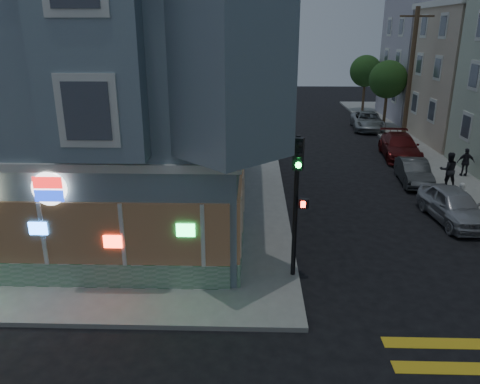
{
  "coord_description": "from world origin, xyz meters",
  "views": [
    {
      "loc": [
        1.48,
        -8.69,
        7.73
      ],
      "look_at": [
        1.01,
        6.89,
        2.3
      ],
      "focal_mm": 35.0,
      "sensor_mm": 36.0,
      "label": 1
    }
  ],
  "objects_px": {
    "utility_pole": "(410,75)",
    "parked_car_d": "(367,121)",
    "street_tree_far": "(366,71)",
    "traffic_signal": "(297,185)",
    "fire_hydrant": "(462,190)",
    "pedestrian_a": "(448,170)",
    "parked_car_b": "(414,172)",
    "parked_car_c": "(400,147)",
    "parked_car_a": "(453,205)",
    "street_tree_near": "(388,80)",
    "pedestrian_b": "(466,162)"
  },
  "relations": [
    {
      "from": "utility_pole",
      "to": "parked_car_d",
      "type": "relative_size",
      "value": 1.76
    },
    {
      "from": "street_tree_far",
      "to": "traffic_signal",
      "type": "height_order",
      "value": "street_tree_far"
    },
    {
      "from": "fire_hydrant",
      "to": "parked_car_d",
      "type": "bearing_deg",
      "value": 92.03
    },
    {
      "from": "pedestrian_a",
      "to": "fire_hydrant",
      "type": "height_order",
      "value": "pedestrian_a"
    },
    {
      "from": "parked_car_b",
      "to": "traffic_signal",
      "type": "distance_m",
      "value": 12.84
    },
    {
      "from": "utility_pole",
      "to": "parked_car_c",
      "type": "height_order",
      "value": "utility_pole"
    },
    {
      "from": "utility_pole",
      "to": "parked_car_a",
      "type": "xyz_separation_m",
      "value": [
        -2.07,
        -14.02,
        -4.08
      ]
    },
    {
      "from": "pedestrian_a",
      "to": "parked_car_a",
      "type": "relative_size",
      "value": 0.43
    },
    {
      "from": "parked_car_d",
      "to": "fire_hydrant",
      "type": "height_order",
      "value": "parked_car_d"
    },
    {
      "from": "pedestrian_a",
      "to": "traffic_signal",
      "type": "xyz_separation_m",
      "value": [
        -8.48,
        -9.36,
        2.22
      ]
    },
    {
      "from": "parked_car_c",
      "to": "traffic_signal",
      "type": "bearing_deg",
      "value": -111.3
    },
    {
      "from": "street_tree_far",
      "to": "traffic_signal",
      "type": "xyz_separation_m",
      "value": [
        -9.38,
        -33.18,
        -0.66
      ]
    },
    {
      "from": "utility_pole",
      "to": "parked_car_d",
      "type": "bearing_deg",
      "value": 103.65
    },
    {
      "from": "street_tree_near",
      "to": "parked_car_b",
      "type": "xyz_separation_m",
      "value": [
        -2.26,
        -14.82,
        -3.3
      ]
    },
    {
      "from": "street_tree_near",
      "to": "parked_car_c",
      "type": "relative_size",
      "value": 1.03
    },
    {
      "from": "street_tree_near",
      "to": "utility_pole",
      "type": "bearing_deg",
      "value": -91.91
    },
    {
      "from": "parked_car_c",
      "to": "pedestrian_b",
      "type": "bearing_deg",
      "value": -56.0
    },
    {
      "from": "street_tree_far",
      "to": "parked_car_a",
      "type": "relative_size",
      "value": 1.25
    },
    {
      "from": "pedestrian_a",
      "to": "parked_car_a",
      "type": "bearing_deg",
      "value": 74.65
    },
    {
      "from": "traffic_signal",
      "to": "parked_car_c",
      "type": "bearing_deg",
      "value": 80.56
    },
    {
      "from": "street_tree_far",
      "to": "parked_car_d",
      "type": "distance_m",
      "value": 9.35
    },
    {
      "from": "street_tree_far",
      "to": "pedestrian_b",
      "type": "bearing_deg",
      "value": -87.9
    },
    {
      "from": "parked_car_d",
      "to": "traffic_signal",
      "type": "relative_size",
      "value": 1.1
    },
    {
      "from": "street_tree_far",
      "to": "pedestrian_b",
      "type": "xyz_separation_m",
      "value": [
        0.8,
        -21.86,
        -3.01
      ]
    },
    {
      "from": "pedestrian_a",
      "to": "parked_car_b",
      "type": "bearing_deg",
      "value": -33.36
    },
    {
      "from": "parked_car_a",
      "to": "traffic_signal",
      "type": "relative_size",
      "value": 0.92
    },
    {
      "from": "fire_hydrant",
      "to": "pedestrian_a",
      "type": "bearing_deg",
      "value": 90.0
    },
    {
      "from": "street_tree_near",
      "to": "parked_car_d",
      "type": "relative_size",
      "value": 1.04
    },
    {
      "from": "street_tree_far",
      "to": "fire_hydrant",
      "type": "bearing_deg",
      "value": -92.01
    },
    {
      "from": "pedestrian_b",
      "to": "parked_car_b",
      "type": "height_order",
      "value": "pedestrian_b"
    },
    {
      "from": "street_tree_far",
      "to": "pedestrian_a",
      "type": "distance_m",
      "value": 24.0
    },
    {
      "from": "street_tree_far",
      "to": "pedestrian_a",
      "type": "height_order",
      "value": "street_tree_far"
    },
    {
      "from": "parked_car_d",
      "to": "traffic_signal",
      "type": "xyz_separation_m",
      "value": [
        -7.88,
        -24.53,
        2.57
      ]
    },
    {
      "from": "street_tree_near",
      "to": "pedestrian_b",
      "type": "height_order",
      "value": "street_tree_near"
    },
    {
      "from": "parked_car_c",
      "to": "pedestrian_a",
      "type": "bearing_deg",
      "value": -78.9
    },
    {
      "from": "parked_car_d",
      "to": "parked_car_b",
      "type": "bearing_deg",
      "value": -87.83
    },
    {
      "from": "street_tree_near",
      "to": "street_tree_far",
      "type": "distance_m",
      "value": 8.0
    },
    {
      "from": "street_tree_near",
      "to": "traffic_signal",
      "type": "bearing_deg",
      "value": -110.44
    },
    {
      "from": "parked_car_c",
      "to": "parked_car_d",
      "type": "distance_m",
      "value": 8.97
    },
    {
      "from": "parked_car_a",
      "to": "parked_car_b",
      "type": "bearing_deg",
      "value": 85.21
    },
    {
      "from": "utility_pole",
      "to": "street_tree_near",
      "type": "distance_m",
      "value": 6.06
    },
    {
      "from": "pedestrian_a",
      "to": "street_tree_far",
      "type": "bearing_deg",
      "value": -89.46
    },
    {
      "from": "parked_car_c",
      "to": "parked_car_d",
      "type": "bearing_deg",
      "value": 95.56
    },
    {
      "from": "utility_pole",
      "to": "street_tree_near",
      "type": "xyz_separation_m",
      "value": [
        0.2,
        6.0,
        -0.86
      ]
    },
    {
      "from": "parked_car_a",
      "to": "street_tree_far",
      "type": "bearing_deg",
      "value": 80.66
    },
    {
      "from": "street_tree_far",
      "to": "parked_car_d",
      "type": "bearing_deg",
      "value": -99.84
    },
    {
      "from": "utility_pole",
      "to": "street_tree_near",
      "type": "bearing_deg",
      "value": 88.09
    },
    {
      "from": "parked_car_c",
      "to": "traffic_signal",
      "type": "xyz_separation_m",
      "value": [
        -7.88,
        -15.56,
        2.53
      ]
    },
    {
      "from": "parked_car_a",
      "to": "pedestrian_a",
      "type": "bearing_deg",
      "value": 67.23
    },
    {
      "from": "parked_car_b",
      "to": "parked_car_c",
      "type": "distance_m",
      "value": 5.26
    }
  ]
}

